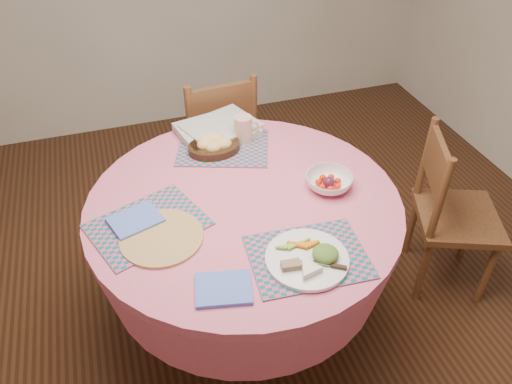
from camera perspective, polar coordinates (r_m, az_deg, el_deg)
ground at (r=2.50m, az=-1.13°, el=-14.30°), size 4.00×4.00×0.00m
dining_table at (r=2.08m, az=-1.32°, el=-5.09°), size 1.24×1.24×0.75m
chair_right at (r=2.55m, az=21.24°, el=-1.99°), size 0.49×0.50×0.85m
chair_back at (r=2.81m, az=-4.49°, el=5.73°), size 0.44×0.43×0.90m
placemat_front at (r=1.73m, az=5.97°, el=-7.36°), size 0.42×0.33×0.01m
placemat_left at (r=1.88m, az=-12.27°, el=-3.69°), size 0.48×0.42×0.01m
placemat_back at (r=2.25m, az=-3.77°, el=5.09°), size 0.48×0.42×0.01m
wicker_trivet at (r=1.82m, az=-10.74°, el=-5.12°), size 0.30×0.30×0.01m
napkin_near at (r=1.63m, az=-3.74°, el=-10.96°), size 0.21×0.17×0.01m
napkin_far at (r=1.90m, az=-13.60°, el=-3.15°), size 0.21×0.19×0.01m
dinner_plate at (r=1.71m, az=6.14°, el=-7.49°), size 0.29×0.29×0.05m
bread_bowl at (r=2.21m, az=-4.89°, el=5.44°), size 0.23×0.23×0.08m
latte_mug at (r=2.25m, az=-1.42°, el=7.22°), size 0.12×0.08×0.12m
fruit_bowl at (r=2.02m, az=8.32°, el=1.15°), size 0.22×0.22×0.06m
newspaper_stack at (r=2.33m, az=-4.40°, el=7.16°), size 0.41×0.35×0.04m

